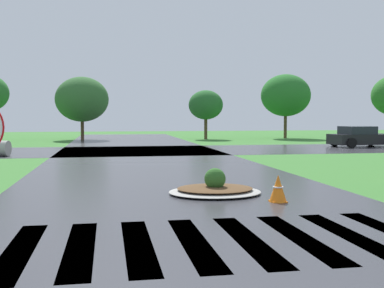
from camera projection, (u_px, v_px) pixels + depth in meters
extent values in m
cube|color=#35353A|center=(173.00, 188.00, 13.41)|extent=(9.18, 80.00, 0.01)
cube|color=#35353A|center=(139.00, 151.00, 27.97)|extent=(90.00, 8.26, 0.01)
cube|color=white|center=(19.00, 250.00, 7.24)|extent=(0.45, 3.32, 0.01)
cube|color=white|center=(80.00, 247.00, 7.40)|extent=(0.45, 3.32, 0.01)
cube|color=white|center=(138.00, 245.00, 7.55)|extent=(0.45, 3.32, 0.01)
cube|color=white|center=(194.00, 242.00, 7.71)|extent=(0.45, 3.32, 0.01)
cube|color=white|center=(248.00, 239.00, 7.87)|extent=(0.45, 3.32, 0.01)
cube|color=white|center=(299.00, 237.00, 8.03)|extent=(0.45, 3.32, 0.01)
cube|color=white|center=(348.00, 235.00, 8.18)|extent=(0.45, 3.32, 0.01)
ellipsoid|color=#9E9B93|center=(215.00, 192.00, 12.47)|extent=(2.42, 2.12, 0.12)
ellipsoid|color=brown|center=(215.00, 188.00, 12.46)|extent=(1.99, 1.74, 0.10)
sphere|color=#2D6023|center=(215.00, 179.00, 12.45)|extent=(0.56, 0.56, 0.56)
cube|color=black|center=(362.00, 139.00, 31.50)|extent=(4.30, 2.26, 0.67)
cube|color=#1E232B|center=(357.00, 130.00, 31.38)|extent=(2.09, 1.84, 0.52)
cylinder|color=black|center=(371.00, 141.00, 32.83)|extent=(0.66, 0.28, 0.64)
cylinder|color=black|center=(335.00, 141.00, 32.09)|extent=(0.66, 0.28, 0.64)
cylinder|color=black|center=(352.00, 143.00, 30.19)|extent=(0.66, 0.28, 0.64)
cone|color=orange|center=(278.00, 188.00, 11.29)|extent=(0.42, 0.42, 0.65)
torus|color=white|center=(278.00, 187.00, 11.29)|extent=(0.26, 0.26, 0.04)
cube|color=orange|center=(278.00, 201.00, 11.31)|extent=(0.36, 0.36, 0.03)
cylinder|color=#4C3823|center=(82.00, 129.00, 40.83)|extent=(0.28, 0.28, 1.88)
ellipsoid|color=#30612D|center=(82.00, 99.00, 40.68)|extent=(4.51, 4.51, 3.83)
cylinder|color=#4C3823|center=(206.00, 128.00, 41.87)|extent=(0.28, 0.28, 1.95)
ellipsoid|color=#256027|center=(206.00, 105.00, 41.75)|extent=(3.02, 3.02, 2.56)
cylinder|color=#4C3823|center=(285.00, 125.00, 43.54)|extent=(0.28, 0.28, 2.34)
ellipsoid|color=#256B26|center=(286.00, 95.00, 43.38)|extent=(4.49, 4.49, 3.82)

